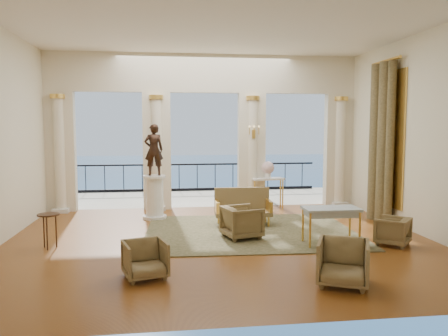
{
  "coord_description": "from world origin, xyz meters",
  "views": [
    {
      "loc": [
        -1.06,
        -9.0,
        2.42
      ],
      "look_at": [
        0.16,
        0.6,
        1.5
      ],
      "focal_mm": 35.0,
      "sensor_mm": 36.0,
      "label": 1
    }
  ],
  "objects": [
    {
      "name": "floor",
      "position": [
        0.0,
        0.0,
        0.0
      ],
      "size": [
        9.0,
        9.0,
        0.0
      ],
      "primitive_type": "plane",
      "color": "#441E09",
      "rests_on": "ground"
    },
    {
      "name": "room_walls",
      "position": [
        0.0,
        -1.12,
        2.88
      ],
      "size": [
        9.0,
        9.0,
        9.0
      ],
      "color": "#F2EBCB",
      "rests_on": "ground"
    },
    {
      "name": "arcade",
      "position": [
        -0.0,
        3.82,
        2.58
      ],
      "size": [
        9.0,
        0.56,
        4.5
      ],
      "color": "beige",
      "rests_on": "ground"
    },
    {
      "name": "terrace",
      "position": [
        0.0,
        5.8,
        -0.05
      ],
      "size": [
        10.0,
        3.6,
        0.1
      ],
      "primitive_type": "cube",
      "color": "#AEA790",
      "rests_on": "ground"
    },
    {
      "name": "balustrade",
      "position": [
        0.0,
        7.4,
        0.41
      ],
      "size": [
        9.0,
        0.06,
        1.03
      ],
      "color": "black",
      "rests_on": "terrace"
    },
    {
      "name": "palm_tree",
      "position": [
        2.0,
        6.6,
        4.09
      ],
      "size": [
        2.0,
        2.0,
        4.5
      ],
      "color": "#4C3823",
      "rests_on": "terrace"
    },
    {
      "name": "sea",
      "position": [
        0.0,
        60.0,
        -6.0
      ],
      "size": [
        160.0,
        160.0,
        0.0
      ],
      "primitive_type": "plane",
      "color": "navy",
      "rests_on": "ground"
    },
    {
      "name": "curtain",
      "position": [
        4.28,
        1.5,
        2.02
      ],
      "size": [
        0.33,
        1.4,
        4.09
      ],
      "color": "#484227",
      "rests_on": "ground"
    },
    {
      "name": "window_frame",
      "position": [
        4.47,
        1.5,
        2.1
      ],
      "size": [
        0.04,
        1.6,
        3.4
      ],
      "primitive_type": "cube",
      "color": "#E5B24B",
      "rests_on": "room_walls"
    },
    {
      "name": "wall_sconce",
      "position": [
        1.4,
        3.51,
        2.23
      ],
      "size": [
        0.3,
        0.11,
        0.33
      ],
      "color": "#E5B24B",
      "rests_on": "arcade"
    },
    {
      "name": "rug",
      "position": [
        0.78,
        0.71,
        0.01
      ],
      "size": [
        4.9,
        3.89,
        0.02
      ],
      "primitive_type": "cube",
      "rotation": [
        0.0,
        0.0,
        -0.04
      ],
      "color": "#2D3518",
      "rests_on": "ground"
    },
    {
      "name": "armchair_a",
      "position": [
        -1.46,
        -2.1,
        0.33
      ],
      "size": [
        0.79,
        0.76,
        0.67
      ],
      "primitive_type": "imported",
      "rotation": [
        0.0,
        0.0,
        0.28
      ],
      "color": "#45361B",
      "rests_on": "ground"
    },
    {
      "name": "armchair_b",
      "position": [
        1.56,
        -2.8,
        0.39
      ],
      "size": [
        0.97,
        0.95,
        0.77
      ],
      "primitive_type": "imported",
      "rotation": [
        0.0,
        0.0,
        -0.43
      ],
      "color": "#45361B",
      "rests_on": "ground"
    },
    {
      "name": "armchair_c",
      "position": [
        3.47,
        -0.74,
        0.32
      ],
      "size": [
        0.84,
        0.84,
        0.63
      ],
      "primitive_type": "imported",
      "rotation": [
        0.0,
        0.0,
        -2.32
      ],
      "color": "#45361B",
      "rests_on": "ground"
    },
    {
      "name": "armchair_d",
      "position": [
        0.5,
        0.19,
        0.39
      ],
      "size": [
        0.88,
        0.91,
        0.77
      ],
      "primitive_type": "imported",
      "rotation": [
        0.0,
        0.0,
        1.84
      ],
      "color": "#45361B",
      "rests_on": "ground"
    },
    {
      "name": "settee",
      "position": [
        0.73,
        1.46,
        0.45
      ],
      "size": [
        1.39,
        0.63,
        0.91
      ],
      "rotation": [
        0.0,
        0.0,
        -0.03
      ],
      "color": "#45361B",
      "rests_on": "ground"
    },
    {
      "name": "game_table",
      "position": [
        2.21,
        -0.56,
        0.69
      ],
      "size": [
        1.14,
        0.64,
        0.77
      ],
      "rotation": [
        0.0,
        0.0,
        -0.02
      ],
      "color": "#9CB4C2",
      "rests_on": "ground"
    },
    {
      "name": "pedestal",
      "position": [
        -1.45,
        2.46,
        0.55
      ],
      "size": [
        0.63,
        0.63,
        1.15
      ],
      "color": "silver",
      "rests_on": "ground"
    },
    {
      "name": "statue",
      "position": [
        -1.45,
        2.46,
        1.82
      ],
      "size": [
        0.53,
        0.4,
        1.34
      ],
      "primitive_type": "imported",
      "rotation": [
        0.0,
        0.0,
        3.31
      ],
      "color": "black",
      "rests_on": "pedestal"
    },
    {
      "name": "console_table",
      "position": [
        1.84,
        3.55,
        0.75
      ],
      "size": [
        1.01,
        0.56,
        0.9
      ],
      "rotation": [
        0.0,
        0.0,
        0.21
      ],
      "color": "silver",
      "rests_on": "ground"
    },
    {
      "name": "urn",
      "position": [
        1.84,
        3.55,
        1.18
      ],
      "size": [
        0.37,
        0.37,
        0.49
      ],
      "color": "white",
      "rests_on": "console_table"
    },
    {
      "name": "side_table",
      "position": [
        -3.44,
        -0.12,
        0.6
      ],
      "size": [
        0.43,
        0.43,
        0.7
      ],
      "color": "black",
      "rests_on": "ground"
    }
  ]
}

